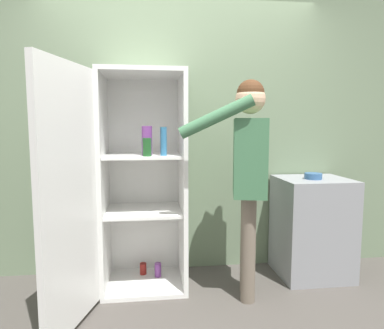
# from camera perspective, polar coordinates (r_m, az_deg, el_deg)

# --- Properties ---
(ground_plane) EXTENTS (12.00, 12.00, 0.00)m
(ground_plane) POSITION_cam_1_polar(r_m,az_deg,el_deg) (2.61, 0.30, -24.91)
(ground_plane) COLOR #4C4742
(wall_back) EXTENTS (7.00, 0.06, 2.55)m
(wall_back) POSITION_cam_1_polar(r_m,az_deg,el_deg) (3.20, -1.95, 4.95)
(wall_back) COLOR gray
(wall_back) RESTS_ON ground_plane
(refrigerator) EXTENTS (0.93, 1.24, 1.80)m
(refrigerator) POSITION_cam_1_polar(r_m,az_deg,el_deg) (2.79, -10.46, -3.15)
(refrigerator) COLOR white
(refrigerator) RESTS_ON ground_plane
(person) EXTENTS (0.73, 0.56, 1.71)m
(person) POSITION_cam_1_polar(r_m,az_deg,el_deg) (2.67, 9.33, 0.57)
(person) COLOR #726656
(person) RESTS_ON ground_plane
(counter) EXTENTS (0.61, 0.56, 0.89)m
(counter) POSITION_cam_1_polar(r_m,az_deg,el_deg) (3.34, 19.35, -9.79)
(counter) COLOR gray
(counter) RESTS_ON ground_plane
(bowl) EXTENTS (0.15, 0.15, 0.05)m
(bowl) POSITION_cam_1_polar(r_m,az_deg,el_deg) (3.20, 19.55, -1.83)
(bowl) COLOR #335B8E
(bowl) RESTS_ON counter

